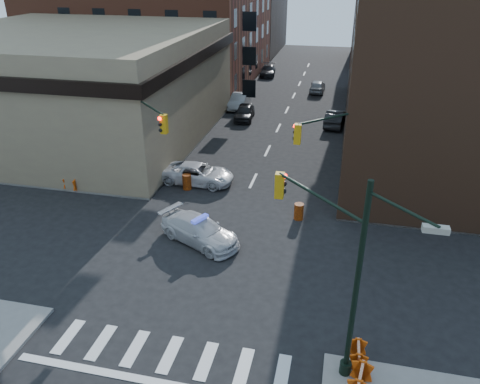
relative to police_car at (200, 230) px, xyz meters
The scene contains 27 objects.
ground 2.11m from the police_car, 48.49° to the right, with size 140.00×140.00×0.00m, color black.
sidewalk_nw 38.05m from the police_car, 124.74° to the left, with size 34.00×54.50×0.15m, color gray.
bank_building 22.04m from the police_car, 136.25° to the left, with size 22.00×22.00×9.00m, color #867857.
commercial_row_ne 26.19m from the police_car, 55.73° to the left, with size 14.00×34.00×14.00m, color #523320.
filler_nw 62.69m from the police_car, 103.64° to the left, with size 20.00×18.00×16.00m, color brown.
filler_ne 58.79m from the police_car, 74.83° to the left, with size 16.00×16.00×12.00m, color brown.
signal_pole_se 10.88m from the police_car, 43.63° to the right, with size 5.40×5.27×8.00m.
signal_pole_nw 6.96m from the police_car, 139.68° to the left, with size 3.58×3.67×8.00m.
signal_pole_ne 8.90m from the police_car, 28.37° to the left, with size 3.67×3.58×8.00m.
tree_ne_near 26.20m from the police_car, 70.21° to the left, with size 3.00×3.00×4.85m.
tree_ne_far 33.80m from the police_car, 74.83° to the left, with size 3.00×3.00×4.85m.
police_car is the anchor object (origin of this frame).
pickup 7.72m from the police_car, 108.13° to the left, with size 2.33×5.04×1.40m, color silver.
parked_car_wnear 22.56m from the police_car, 96.02° to the left, with size 1.72×4.27×1.45m, color black.
parked_car_wfar 26.41m from the police_car, 98.17° to the left, with size 1.60×4.58×1.51m, color gray.
parked_car_wdeep 42.30m from the police_car, 94.64° to the left, with size 1.93×4.75×1.38m, color black.
parked_car_enear 23.26m from the police_car, 74.01° to the left, with size 1.59×4.56×1.50m, color black.
parked_car_efar 34.91m from the police_car, 83.72° to the left, with size 1.68×4.18×1.42m, color gray.
pedestrian_a 8.09m from the police_car, 144.59° to the left, with size 0.71×0.46×1.94m, color black.
pedestrian_b 10.06m from the police_car, 153.34° to the left, with size 0.81×0.63×1.67m, color black.
pedestrian_c 10.78m from the police_car, 155.25° to the left, with size 1.11×0.46×1.89m, color #1D232B.
barrel_road 6.32m from the police_car, 36.60° to the left, with size 0.57×0.57×1.01m, color red.
barrel_bank 6.84m from the police_car, 114.55° to the left, with size 0.60×0.60×1.07m, color red.
barricade_se_a 11.18m from the police_car, 40.04° to the right, with size 1.06×0.53×0.80m, color #DC550A, non-canonical shape.
barricade_se_b 12.10m from the police_car, 44.55° to the right, with size 1.22×0.61×0.91m, color #EE4A0B, non-canonical shape.
barricade_nw_a 10.32m from the police_car, 142.43° to the left, with size 1.30×0.65×0.98m, color #CF6609, non-canonical shape.
barricade_nw_b 11.15m from the police_car, 157.81° to the left, with size 1.12×0.56×0.84m, color #C04009, non-canonical shape.
Camera 1 is at (5.77, -19.62, 14.09)m, focal length 35.00 mm.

